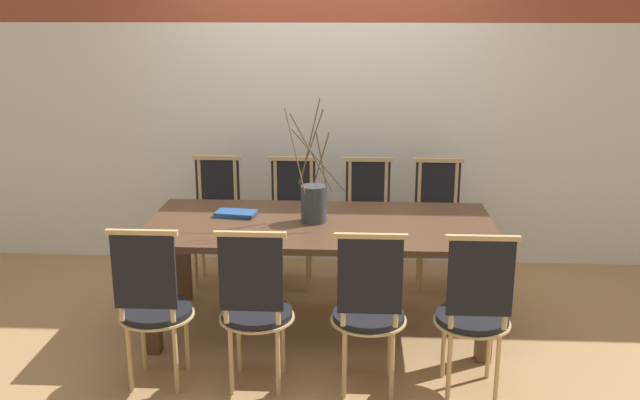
{
  "coord_description": "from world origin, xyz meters",
  "views": [
    {
      "loc": [
        0.23,
        -4.33,
        2.09
      ],
      "look_at": [
        0.0,
        0.0,
        0.88
      ],
      "focal_mm": 40.0,
      "sensor_mm": 36.0,
      "label": 1
    }
  ],
  "objects_px": {
    "vase_centerpiece": "(314,202)",
    "book_stack": "(235,214)",
    "chair_near_center": "(369,308)",
    "chair_far_center": "(368,220)",
    "dining_table": "(320,236)"
  },
  "relations": [
    {
      "from": "vase_centerpiece",
      "to": "book_stack",
      "type": "relative_size",
      "value": 2.77
    },
    {
      "from": "chair_near_center",
      "to": "chair_far_center",
      "type": "distance_m",
      "value": 1.59
    },
    {
      "from": "dining_table",
      "to": "vase_centerpiece",
      "type": "bearing_deg",
      "value": 151.82
    },
    {
      "from": "chair_near_center",
      "to": "book_stack",
      "type": "xyz_separation_m",
      "value": [
        -0.87,
        0.92,
        0.24
      ]
    },
    {
      "from": "chair_far_center",
      "to": "vase_centerpiece",
      "type": "xyz_separation_m",
      "value": [
        -0.36,
        -0.77,
        0.35
      ]
    },
    {
      "from": "dining_table",
      "to": "book_stack",
      "type": "xyz_separation_m",
      "value": [
        -0.56,
        0.12,
        0.11
      ]
    },
    {
      "from": "vase_centerpiece",
      "to": "chair_near_center",
      "type": "bearing_deg",
      "value": -67.06
    },
    {
      "from": "chair_near_center",
      "to": "dining_table",
      "type": "bearing_deg",
      "value": 110.98
    },
    {
      "from": "chair_near_center",
      "to": "chair_far_center",
      "type": "height_order",
      "value": "same"
    },
    {
      "from": "dining_table",
      "to": "vase_centerpiece",
      "type": "xyz_separation_m",
      "value": [
        -0.04,
        0.02,
        0.22
      ]
    },
    {
      "from": "chair_far_center",
      "to": "vase_centerpiece",
      "type": "distance_m",
      "value": 0.92
    },
    {
      "from": "vase_centerpiece",
      "to": "book_stack",
      "type": "distance_m",
      "value": 0.55
    },
    {
      "from": "book_stack",
      "to": "vase_centerpiece",
      "type": "bearing_deg",
      "value": -10.81
    },
    {
      "from": "chair_far_center",
      "to": "book_stack",
      "type": "relative_size",
      "value": 3.41
    },
    {
      "from": "chair_far_center",
      "to": "book_stack",
      "type": "height_order",
      "value": "chair_far_center"
    }
  ]
}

